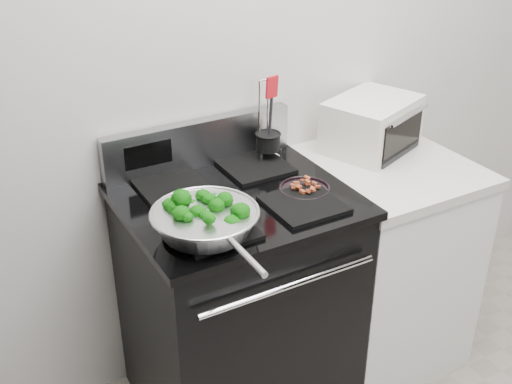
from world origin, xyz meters
TOP-DOWN VIEW (x-y plane):
  - back_wall at (0.00, 1.75)m, footprint 4.00×0.02m
  - gas_range at (-0.30, 1.41)m, footprint 0.79×0.69m
  - counter at (0.39, 1.41)m, footprint 0.62×0.68m
  - skillet at (-0.50, 1.23)m, footprint 0.35×0.55m
  - broccoli_pile at (-0.50, 1.24)m, footprint 0.27×0.27m
  - bacon_plate at (-0.07, 1.33)m, footprint 0.18×0.18m
  - utensil_holder at (-0.05, 1.62)m, footprint 0.11×0.11m
  - toaster_oven at (0.41, 1.57)m, footprint 0.45×0.40m

SIDE VIEW (x-z plane):
  - counter at x=0.39m, z-range 0.00..0.92m
  - gas_range at x=-0.30m, z-range -0.08..1.05m
  - bacon_plate at x=-0.07m, z-range 0.95..0.99m
  - skillet at x=-0.50m, z-range 0.97..1.04m
  - utensil_holder at x=-0.05m, z-range 0.84..1.18m
  - broccoli_pile at x=-0.50m, z-range 0.98..1.07m
  - toaster_oven at x=0.41m, z-range 0.92..1.14m
  - back_wall at x=0.00m, z-range 0.00..2.70m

